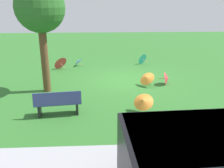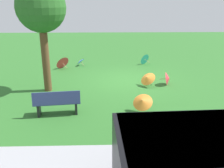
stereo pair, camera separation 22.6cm
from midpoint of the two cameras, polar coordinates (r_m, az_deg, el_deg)
The scene contains 9 objects.
ground at distance 12.25m, azimuth 3.82°, elevation 0.90°, with size 40.00×40.00×0.00m, color #2D6B28.
park_bench at distance 8.56m, azimuth -12.08°, elevation -4.29°, with size 1.65×0.67×0.90m.
shade_tree at distance 10.52m, azimuth -15.76°, elevation 16.61°, with size 2.02×2.02×4.56m.
parasol_red_0 at distance 11.77m, azimuth 13.59°, elevation 1.27°, with size 0.61×0.67×0.64m.
parasol_orange_0 at distance 11.34m, azimuth 8.92°, elevation 1.38°, with size 0.94×0.95×0.70m.
parasol_orange_1 at distance 8.60m, azimuth 7.94°, elevation -4.06°, with size 0.91×0.88×0.72m.
parasol_red_1 at distance 14.57m, azimuth -11.30°, elevation 5.09°, with size 0.96×0.95×0.78m.
parasol_blue_0 at distance 15.07m, azimuth -7.04°, elevation 5.40°, with size 0.68×0.73×0.53m.
parasol_teal_2 at distance 15.46m, azimuth 8.01°, elevation 5.87°, with size 0.73×0.73×0.68m.
Camera 2 is at (1.05, 11.60, 3.77)m, focal length 38.78 mm.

